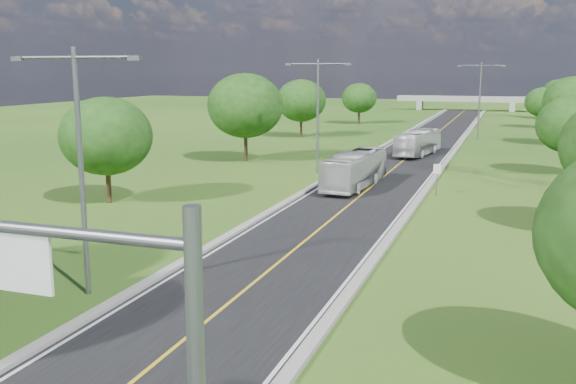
# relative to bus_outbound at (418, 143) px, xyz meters

# --- Properties ---
(ground) EXTENTS (260.00, 260.00, 0.00)m
(ground) POSITION_rel_bus_outbound_xyz_m (-0.80, 0.22, -1.41)
(ground) COLOR #1F4C15
(ground) RESTS_ON ground
(road) EXTENTS (8.00, 150.00, 0.06)m
(road) POSITION_rel_bus_outbound_xyz_m (-0.80, 6.22, -1.38)
(road) COLOR black
(road) RESTS_ON ground
(curb_left) EXTENTS (0.50, 150.00, 0.22)m
(curb_left) POSITION_rel_bus_outbound_xyz_m (-5.05, 6.22, -1.30)
(curb_left) COLOR gray
(curb_left) RESTS_ON ground
(curb_right) EXTENTS (0.50, 150.00, 0.22)m
(curb_right) POSITION_rel_bus_outbound_xyz_m (3.45, 6.22, -1.30)
(curb_right) COLOR gray
(curb_right) RESTS_ON ground
(signal_mast) EXTENTS (8.54, 0.33, 7.20)m
(signal_mast) POSITION_rel_bus_outbound_xyz_m (2.88, -60.78, 3.50)
(signal_mast) COLOR slate
(signal_mast) RESTS_ON ground
(speed_limit_sign) EXTENTS (0.55, 0.09, 2.40)m
(speed_limit_sign) POSITION_rel_bus_outbound_xyz_m (4.40, -21.79, 0.20)
(speed_limit_sign) COLOR slate
(speed_limit_sign) RESTS_ON ground
(overpass) EXTENTS (30.00, 3.00, 3.20)m
(overpass) POSITION_rel_bus_outbound_xyz_m (-0.80, 80.22, 1.01)
(overpass) COLOR gray
(overpass) RESTS_ON ground
(streetlight_near_left) EXTENTS (5.90, 0.25, 10.00)m
(streetlight_near_left) POSITION_rel_bus_outbound_xyz_m (-6.80, -47.78, 4.54)
(streetlight_near_left) COLOR slate
(streetlight_near_left) RESTS_ON ground
(streetlight_mid_left) EXTENTS (5.90, 0.25, 10.00)m
(streetlight_mid_left) POSITION_rel_bus_outbound_xyz_m (-6.80, -14.78, 4.54)
(streetlight_mid_left) COLOR slate
(streetlight_mid_left) RESTS_ON ground
(streetlight_far_right) EXTENTS (5.90, 0.25, 10.00)m
(streetlight_far_right) POSITION_rel_bus_outbound_xyz_m (5.20, 18.22, 4.54)
(streetlight_far_right) COLOR slate
(streetlight_far_right) RESTS_ON ground
(tree_lb) EXTENTS (6.30, 6.30, 7.33)m
(tree_lb) POSITION_rel_bus_outbound_xyz_m (-16.80, -31.78, 3.24)
(tree_lb) COLOR black
(tree_lb) RESTS_ON ground
(tree_lc) EXTENTS (7.56, 7.56, 8.79)m
(tree_lc) POSITION_rel_bus_outbound_xyz_m (-15.80, -9.78, 4.17)
(tree_lc) COLOR black
(tree_lc) RESTS_ON ground
(tree_ld) EXTENTS (6.72, 6.72, 7.82)m
(tree_ld) POSITION_rel_bus_outbound_xyz_m (-17.80, 14.22, 3.55)
(tree_ld) COLOR black
(tree_ld) RESTS_ON ground
(tree_le) EXTENTS (5.88, 5.88, 6.84)m
(tree_le) POSITION_rel_bus_outbound_xyz_m (-15.30, 38.22, 2.93)
(tree_le) COLOR black
(tree_le) RESTS_ON ground
(tree_rc) EXTENTS (5.88, 5.88, 6.84)m
(tree_rc) POSITION_rel_bus_outbound_xyz_m (14.20, -7.78, 2.93)
(tree_rc) COLOR black
(tree_rc) RESTS_ON ground
(tree_rd) EXTENTS (7.14, 7.14, 8.30)m
(tree_rd) POSITION_rel_bus_outbound_xyz_m (16.20, 16.22, 3.86)
(tree_rd) COLOR black
(tree_rd) RESTS_ON ground
(tree_re) EXTENTS (5.46, 5.46, 6.35)m
(tree_re) POSITION_rel_bus_outbound_xyz_m (13.70, 40.22, 2.62)
(tree_re) COLOR black
(tree_re) RESTS_ON ground
(tree_rf) EXTENTS (6.30, 6.30, 7.33)m
(tree_rf) POSITION_rel_bus_outbound_xyz_m (17.20, 60.22, 3.24)
(tree_rf) COLOR black
(tree_rf) RESTS_ON ground
(bus_outbound) EXTENTS (3.85, 9.90, 2.69)m
(bus_outbound) POSITION_rel_bus_outbound_xyz_m (0.00, 0.00, 0.00)
(bus_outbound) COLOR silver
(bus_outbound) RESTS_ON road
(bus_inbound) EXTENTS (3.08, 10.24, 2.81)m
(bus_inbound) POSITION_rel_bus_outbound_xyz_m (-1.97, -20.67, 0.06)
(bus_inbound) COLOR beige
(bus_inbound) RESTS_ON road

